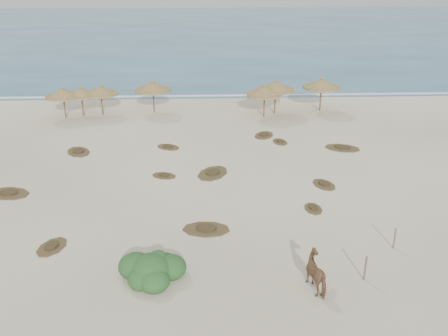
{
  "coord_description": "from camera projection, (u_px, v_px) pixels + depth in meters",
  "views": [
    {
      "loc": [
        0.7,
        -22.9,
        12.61
      ],
      "look_at": [
        1.87,
        5.0,
        0.92
      ],
      "focal_mm": 40.0,
      "sensor_mm": 36.0,
      "label": 1
    }
  ],
  "objects": [
    {
      "name": "palapa_2",
      "position": [
        101.0,
        91.0,
        43.06
      ],
      "size": [
        3.66,
        3.66,
        2.75
      ],
      "rotation": [
        0.0,
        0.0,
        0.29
      ],
      "color": "brown",
      "rests_on": "ground"
    },
    {
      "name": "horse",
      "position": [
        319.0,
        273.0,
        20.4
      ],
      "size": [
        1.3,
        1.95,
        1.52
      ],
      "primitive_type": "imported",
      "rotation": [
        0.0,
        0.0,
        3.43
      ],
      "color": "brown",
      "rests_on": "ground"
    },
    {
      "name": "ground",
      "position": [
        192.0,
        222.0,
        25.95
      ],
      "size": [
        160.0,
        160.0,
        0.0
      ],
      "primitive_type": "plane",
      "color": "beige",
      "rests_on": "ground"
    },
    {
      "name": "scrub_5",
      "position": [
        342.0,
        148.0,
        36.01
      ],
      "size": [
        2.93,
        2.4,
        0.16
      ],
      "rotation": [
        0.0,
        0.0,
        2.79
      ],
      "color": "brown",
      "rests_on": "ground"
    },
    {
      "name": "scrub_3",
      "position": [
        213.0,
        173.0,
        31.76
      ],
      "size": [
        2.71,
        3.09,
        0.16
      ],
      "rotation": [
        0.0,
        0.0,
        1.09
      ],
      "color": "brown",
      "rests_on": "ground"
    },
    {
      "name": "fence_post_near",
      "position": [
        365.0,
        268.0,
        21.03
      ],
      "size": [
        0.1,
        0.1,
        1.16
      ],
      "primitive_type": "cylinder",
      "rotation": [
        0.0,
        0.0,
        -0.22
      ],
      "color": "brown",
      "rests_on": "ground"
    },
    {
      "name": "fence_post_far",
      "position": [
        395.0,
        238.0,
        23.37
      ],
      "size": [
        0.08,
        0.08,
        1.08
      ],
      "primitive_type": "cylinder",
      "rotation": [
        0.0,
        0.0,
        0.06
      ],
      "color": "brown",
      "rests_on": "ground"
    },
    {
      "name": "scrub_11",
      "position": [
        52.0,
        247.0,
        23.61
      ],
      "size": [
        1.7,
        2.11,
        0.16
      ],
      "rotation": [
        0.0,
        0.0,
        1.25
      ],
      "color": "brown",
      "rests_on": "ground"
    },
    {
      "name": "scrub_1",
      "position": [
        9.0,
        193.0,
        29.02
      ],
      "size": [
        2.94,
        2.4,
        0.16
      ],
      "rotation": [
        0.0,
        0.0,
        2.8
      ],
      "color": "brown",
      "rests_on": "ground"
    },
    {
      "name": "foam_line",
      "position": [
        197.0,
        96.0,
        49.91
      ],
      "size": [
        70.0,
        0.6,
        0.01
      ],
      "primitive_type": "cube",
      "color": "white",
      "rests_on": "ground"
    },
    {
      "name": "bush",
      "position": [
        152.0,
        270.0,
        21.18
      ],
      "size": [
        2.94,
        2.59,
        1.32
      ],
      "rotation": [
        0.0,
        0.0,
        -0.42
      ],
      "color": "#305F29",
      "rests_on": "ground"
    },
    {
      "name": "ocean",
      "position": [
        199.0,
        31.0,
        95.07
      ],
      "size": [
        200.0,
        100.0,
        0.01
      ],
      "primitive_type": "cube",
      "color": "#285979",
      "rests_on": "ground"
    },
    {
      "name": "palapa_0",
      "position": [
        63.0,
        93.0,
        42.2
      ],
      "size": [
        3.15,
        3.15,
        2.76
      ],
      "rotation": [
        0.0,
        0.0,
        0.07
      ],
      "color": "brown",
      "rests_on": "ground"
    },
    {
      "name": "scrub_9",
      "position": [
        206.0,
        229.0,
        25.17
      ],
      "size": [
        2.55,
        1.79,
        0.16
      ],
      "rotation": [
        0.0,
        0.0,
        3.05
      ],
      "color": "brown",
      "rests_on": "ground"
    },
    {
      "name": "scrub_4",
      "position": [
        324.0,
        184.0,
        30.15
      ],
      "size": [
        1.7,
        2.09,
        0.16
      ],
      "rotation": [
        0.0,
        0.0,
        1.9
      ],
      "color": "brown",
      "rests_on": "ground"
    },
    {
      "name": "scrub_10",
      "position": [
        280.0,
        142.0,
        37.21
      ],
      "size": [
        1.36,
        1.76,
        0.16
      ],
      "rotation": [
        0.0,
        0.0,
        1.81
      ],
      "color": "brown",
      "rests_on": "ground"
    },
    {
      "name": "scrub_12",
      "position": [
        313.0,
        208.0,
        27.25
      ],
      "size": [
        1.04,
        1.5,
        0.16
      ],
      "rotation": [
        0.0,
        0.0,
        1.65
      ],
      "color": "brown",
      "rests_on": "ground"
    },
    {
      "name": "palapa_1",
      "position": [
        81.0,
        92.0,
        42.76
      ],
      "size": [
        3.55,
        3.55,
        2.68
      ],
      "rotation": [
        0.0,
        0.0,
        -0.29
      ],
      "color": "brown",
      "rests_on": "ground"
    },
    {
      "name": "palapa_4",
      "position": [
        265.0,
        91.0,
        42.48
      ],
      "size": [
        3.79,
        3.79,
        2.89
      ],
      "rotation": [
        0.0,
        0.0,
        0.27
      ],
      "color": "brown",
      "rests_on": "ground"
    },
    {
      "name": "palapa_5",
      "position": [
        276.0,
        86.0,
        43.33
      ],
      "size": [
        3.69,
        3.69,
        3.12
      ],
      "rotation": [
        0.0,
        0.0,
        -0.11
      ],
      "color": "brown",
      "rests_on": "ground"
    },
    {
      "name": "palapa_3",
      "position": [
        153.0,
        87.0,
        43.63
      ],
      "size": [
        3.48,
        3.48,
        2.98
      ],
      "rotation": [
        0.0,
        0.0,
        -0.1
      ],
      "color": "brown",
      "rests_on": "ground"
    },
    {
      "name": "scrub_7",
      "position": [
        264.0,
        135.0,
        38.62
      ],
      "size": [
        2.12,
        2.46,
        0.16
      ],
      "rotation": [
        0.0,
        0.0,
        1.12
      ],
      "color": "brown",
      "rests_on": "ground"
    },
    {
      "name": "scrub_2",
      "position": [
        164.0,
        175.0,
        31.4
      ],
      "size": [
        1.84,
        1.54,
        0.16
      ],
      "rotation": [
        0.0,
        0.0,
        2.76
      ],
      "color": "brown",
      "rests_on": "ground"
    },
    {
      "name": "scrub_13",
      "position": [
        168.0,
        147.0,
        36.19
      ],
      "size": [
        2.14,
        1.94,
        0.16
      ],
      "rotation": [
        0.0,
        0.0,
        2.58
      ],
      "color": "brown",
      "rests_on": "ground"
    },
    {
      "name": "scrub_6",
      "position": [
        78.0,
        152.0,
        35.3
      ],
      "size": [
        2.4,
        2.73,
        0.16
      ],
      "rotation": [
        0.0,
        0.0,
        2.07
      ],
      "color": "brown",
      "rests_on": "ground"
    },
    {
      "name": "palapa_6",
      "position": [
        322.0,
        84.0,
        44.14
      ],
      "size": [
        3.42,
        3.42,
        3.13
      ],
      "rotation": [
        0.0,
        0.0,
        0.02
      ],
      "color": "brown",
      "rests_on": "ground"
    }
  ]
}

